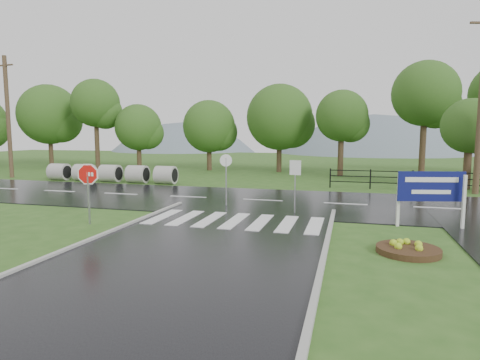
% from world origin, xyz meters
% --- Properties ---
extents(ground, '(120.00, 120.00, 0.00)m').
position_xyz_m(ground, '(0.00, 0.00, 0.00)').
color(ground, '#30581D').
rests_on(ground, ground).
extents(main_road, '(90.00, 8.00, 0.04)m').
position_xyz_m(main_road, '(0.00, 10.00, 0.00)').
color(main_road, black).
rests_on(main_road, ground).
extents(crosswalk, '(6.50, 2.80, 0.02)m').
position_xyz_m(crosswalk, '(0.00, 5.00, 0.06)').
color(crosswalk, silver).
rests_on(crosswalk, ground).
extents(fence_west, '(9.58, 0.08, 1.20)m').
position_xyz_m(fence_west, '(7.75, 16.00, 0.72)').
color(fence_west, black).
rests_on(fence_west, ground).
extents(hills, '(102.00, 48.00, 48.00)m').
position_xyz_m(hills, '(3.49, 65.00, -15.54)').
color(hills, slate).
rests_on(hills, ground).
extents(treeline, '(83.20, 5.20, 10.00)m').
position_xyz_m(treeline, '(1.00, 24.00, 0.00)').
color(treeline, '#295319').
rests_on(treeline, ground).
extents(culvert_pipes, '(9.70, 1.20, 1.20)m').
position_xyz_m(culvert_pipes, '(-11.89, 15.00, 0.60)').
color(culvert_pipes, '#9E9B93').
rests_on(culvert_pipes, ground).
extents(stop_sign, '(1.05, 0.25, 2.40)m').
position_xyz_m(stop_sign, '(-5.10, 3.25, 1.69)').
color(stop_sign, '#939399').
rests_on(stop_sign, ground).
extents(estate_billboard, '(2.27, 0.56, 2.03)m').
position_xyz_m(estate_billboard, '(6.94, 5.93, 1.39)').
color(estate_billboard, silver).
rests_on(estate_billboard, ground).
extents(flower_bed, '(1.73, 1.73, 0.35)m').
position_xyz_m(flower_bed, '(5.80, 2.47, 0.13)').
color(flower_bed, '#332111').
rests_on(flower_bed, ground).
extents(reg_sign_small, '(0.49, 0.15, 2.25)m').
position_xyz_m(reg_sign_small, '(1.98, 7.21, 1.58)').
color(reg_sign_small, '#939399').
rests_on(reg_sign_small, ground).
extents(reg_sign_round, '(0.55, 0.13, 2.41)m').
position_xyz_m(reg_sign_round, '(-1.32, 8.14, 1.51)').
color(reg_sign_round, '#939399').
rests_on(reg_sign_round, ground).
extents(utility_pole_west, '(1.62, 0.30, 9.11)m').
position_xyz_m(utility_pole_west, '(-20.85, 15.50, 4.63)').
color(utility_pole_west, '#473523').
rests_on(utility_pole_west, ground).
extents(entrance_tree_left, '(3.26, 3.26, 5.44)m').
position_xyz_m(entrance_tree_left, '(10.98, 17.50, 3.78)').
color(entrance_tree_left, '#3D2B1C').
rests_on(entrance_tree_left, ground).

